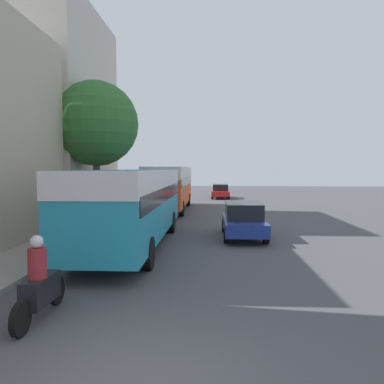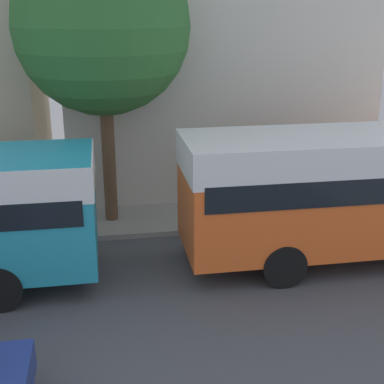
% 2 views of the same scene
% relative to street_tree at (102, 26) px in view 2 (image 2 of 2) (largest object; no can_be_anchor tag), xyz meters
% --- Properties ---
extents(street_tree, '(4.56, 4.56, 7.58)m').
position_rel_street_tree_xyz_m(street_tree, '(0.00, 0.00, 0.00)').
color(street_tree, brown).
rests_on(street_tree, sidewalk).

